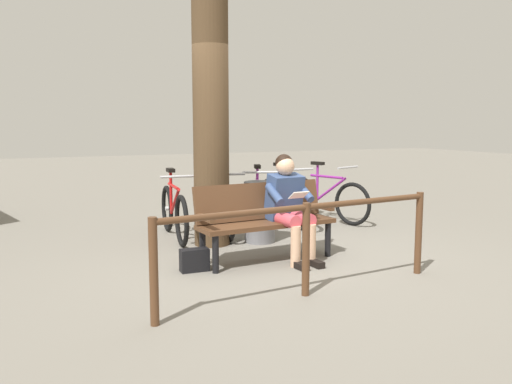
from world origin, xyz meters
TOP-DOWN VIEW (x-y plane):
  - ground_plane at (0.00, 0.00)m, footprint 40.00×40.00m
  - bench at (0.15, -0.12)m, footprint 1.63×0.58m
  - person_reading at (-0.09, 0.03)m, footprint 0.51×0.78m
  - handbag at (1.03, 0.02)m, footprint 0.31×0.15m
  - tree_trunk at (0.42, -1.07)m, footprint 0.45×0.45m
  - litter_bin at (-0.19, -0.94)m, footprint 0.41×0.41m
  - bicycle_red at (-1.78, -1.82)m, footprint 0.66×1.61m
  - bicycle_purple at (-1.05, -1.86)m, footprint 0.48×1.68m
  - bicycle_blue at (-0.52, -1.67)m, footprint 0.72×1.58m
  - bicycle_green at (0.08, -1.62)m, footprint 0.50×1.66m
  - bicycle_silver at (0.77, -1.62)m, footprint 0.48×1.68m
  - railing_fence at (0.37, 1.20)m, footprint 2.90×0.32m

SIDE VIEW (x-z plane):
  - ground_plane at x=0.00m, z-range 0.00..0.00m
  - handbag at x=1.03m, z-range 0.00..0.24m
  - bicycle_red at x=-1.78m, z-range -0.11..0.83m
  - bicycle_purple at x=-1.05m, z-range -0.11..0.83m
  - bicycle_blue at x=-0.52m, z-range -0.11..0.83m
  - bicycle_green at x=0.08m, z-range -0.11..0.83m
  - bicycle_silver at x=0.77m, z-range -0.11..0.83m
  - litter_bin at x=-0.19m, z-range 0.00..0.80m
  - bench at x=0.15m, z-range 0.07..0.94m
  - railing_fence at x=0.37m, z-range 0.16..1.01m
  - person_reading at x=-0.09m, z-range 0.06..1.27m
  - tree_trunk at x=0.42m, z-range 0.00..4.10m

